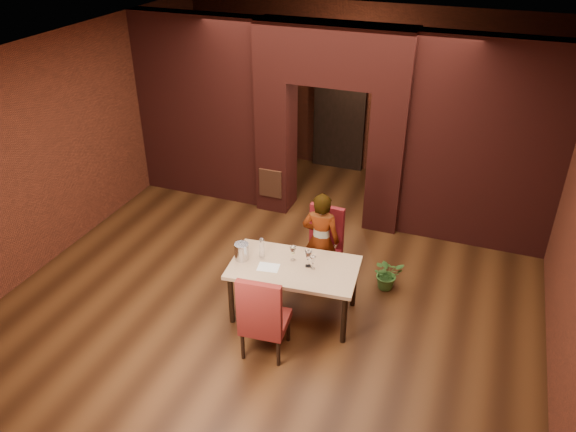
% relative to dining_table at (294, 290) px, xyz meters
% --- Properties ---
extents(floor, '(8.00, 8.00, 0.00)m').
position_rel_dining_table_xyz_m(floor, '(-0.37, 0.71, -0.38)').
color(floor, '#452511').
rests_on(floor, ground).
extents(ceiling, '(7.00, 8.00, 0.04)m').
position_rel_dining_table_xyz_m(ceiling, '(-0.37, 0.71, 2.82)').
color(ceiling, silver).
rests_on(ceiling, ground).
extents(wall_back, '(7.00, 0.04, 3.20)m').
position_rel_dining_table_xyz_m(wall_back, '(-0.37, 4.71, 1.22)').
color(wall_back, maroon).
rests_on(wall_back, ground).
extents(wall_front, '(7.00, 0.04, 3.20)m').
position_rel_dining_table_xyz_m(wall_front, '(-0.37, -3.29, 1.22)').
color(wall_front, maroon).
rests_on(wall_front, ground).
extents(wall_left, '(0.04, 8.00, 3.20)m').
position_rel_dining_table_xyz_m(wall_left, '(-3.87, 0.71, 1.22)').
color(wall_left, maroon).
rests_on(wall_left, ground).
extents(pillar_left, '(0.55, 0.55, 2.30)m').
position_rel_dining_table_xyz_m(pillar_left, '(-1.32, 2.71, 0.77)').
color(pillar_left, maroon).
rests_on(pillar_left, ground).
extents(pillar_right, '(0.55, 0.55, 2.30)m').
position_rel_dining_table_xyz_m(pillar_right, '(0.58, 2.71, 0.77)').
color(pillar_right, maroon).
rests_on(pillar_right, ground).
extents(lintel, '(2.45, 0.55, 0.90)m').
position_rel_dining_table_xyz_m(lintel, '(-0.37, 2.71, 2.37)').
color(lintel, maroon).
rests_on(lintel, ground).
extents(wing_wall_left, '(2.28, 0.35, 3.20)m').
position_rel_dining_table_xyz_m(wing_wall_left, '(-2.73, 2.71, 1.22)').
color(wing_wall_left, maroon).
rests_on(wing_wall_left, ground).
extents(wing_wall_right, '(2.28, 0.35, 3.20)m').
position_rel_dining_table_xyz_m(wing_wall_right, '(1.99, 2.71, 1.22)').
color(wing_wall_right, maroon).
rests_on(wing_wall_right, ground).
extents(vent_panel, '(0.40, 0.03, 0.50)m').
position_rel_dining_table_xyz_m(vent_panel, '(-1.32, 2.42, 0.17)').
color(vent_panel, '#9B4F2D').
rests_on(vent_panel, ground).
extents(rear_door, '(0.90, 0.08, 2.10)m').
position_rel_dining_table_xyz_m(rear_door, '(-0.77, 4.65, 0.67)').
color(rear_door, black).
rests_on(rear_door, ground).
extents(rear_door_frame, '(1.02, 0.04, 2.22)m').
position_rel_dining_table_xyz_m(rear_door_frame, '(-0.77, 4.61, 0.67)').
color(rear_door_frame, black).
rests_on(rear_door_frame, ground).
extents(dining_table, '(1.69, 1.06, 0.76)m').
position_rel_dining_table_xyz_m(dining_table, '(0.00, 0.00, 0.00)').
color(dining_table, tan).
rests_on(dining_table, ground).
extents(chair_far, '(0.51, 0.51, 1.09)m').
position_rel_dining_table_xyz_m(chair_far, '(0.10, 0.84, 0.17)').
color(chair_far, maroon).
rests_on(chair_far, ground).
extents(chair_near, '(0.57, 0.57, 1.15)m').
position_rel_dining_table_xyz_m(chair_near, '(-0.08, -0.76, 0.20)').
color(chair_near, maroon).
rests_on(chair_near, ground).
extents(person_seated, '(0.55, 0.38, 1.44)m').
position_rel_dining_table_xyz_m(person_seated, '(0.12, 0.74, 0.34)').
color(person_seated, silver).
rests_on(person_seated, ground).
extents(wine_glass_a, '(0.08, 0.08, 0.20)m').
position_rel_dining_table_xyz_m(wine_glass_a, '(-0.06, 0.12, 0.48)').
color(wine_glass_a, white).
rests_on(wine_glass_a, dining_table).
extents(wine_glass_b, '(0.09, 0.09, 0.23)m').
position_rel_dining_table_xyz_m(wine_glass_b, '(0.17, 0.06, 0.49)').
color(wine_glass_b, white).
rests_on(wine_glass_b, dining_table).
extents(wine_glass_c, '(0.08, 0.08, 0.19)m').
position_rel_dining_table_xyz_m(wine_glass_c, '(0.24, 0.03, 0.47)').
color(wine_glass_c, white).
rests_on(wine_glass_c, dining_table).
extents(tasting_sheet, '(0.30, 0.24, 0.00)m').
position_rel_dining_table_xyz_m(tasting_sheet, '(-0.29, -0.14, 0.38)').
color(tasting_sheet, white).
rests_on(tasting_sheet, dining_table).
extents(wine_bucket, '(0.19, 0.19, 0.23)m').
position_rel_dining_table_xyz_m(wine_bucket, '(-0.68, -0.09, 0.49)').
color(wine_bucket, '#B7B7BE').
rests_on(wine_bucket, dining_table).
extents(water_bottle, '(0.07, 0.07, 0.30)m').
position_rel_dining_table_xyz_m(water_bottle, '(-0.45, 0.03, 0.53)').
color(water_bottle, white).
rests_on(water_bottle, dining_table).
extents(potted_plant, '(0.55, 0.53, 0.47)m').
position_rel_dining_table_xyz_m(potted_plant, '(1.03, 0.99, -0.14)').
color(potted_plant, '#396728').
rests_on(potted_plant, ground).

